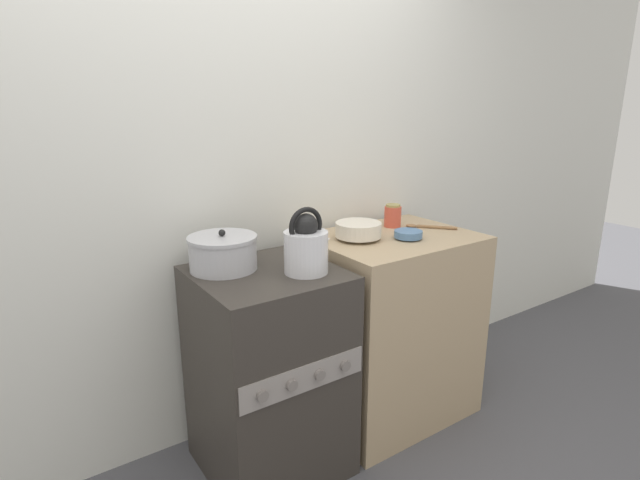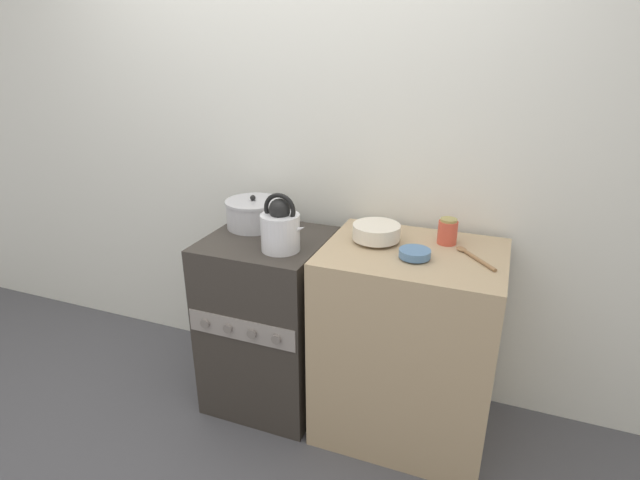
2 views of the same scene
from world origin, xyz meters
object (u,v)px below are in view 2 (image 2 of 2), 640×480
at_px(cooking_pot, 254,214).
at_px(small_ceramic_bowl, 415,254).
at_px(kettle, 281,228).
at_px(storage_jar, 448,231).
at_px(stove, 269,321).
at_px(enamel_bowl, 376,232).

distance_m(cooking_pot, small_ceramic_bowl, 0.88).
height_order(kettle, storage_jar, kettle).
xyz_separation_m(stove, kettle, (0.13, -0.10, 0.57)).
bearing_deg(small_ceramic_bowl, cooking_pot, 167.86).
height_order(stove, cooking_pot, cooking_pot).
xyz_separation_m(kettle, enamel_bowl, (0.40, 0.17, -0.02)).
bearing_deg(kettle, enamel_bowl, 22.65).
height_order(kettle, cooking_pot, kettle).
bearing_deg(enamel_bowl, cooking_pot, 174.91).
bearing_deg(enamel_bowl, small_ceramic_bowl, -32.09).
xyz_separation_m(cooking_pot, enamel_bowl, (0.66, -0.06, 0.01)).
distance_m(kettle, cooking_pot, 0.34).
bearing_deg(storage_jar, small_ceramic_bowl, -114.75).
xyz_separation_m(small_ceramic_bowl, storage_jar, (0.10, 0.22, 0.03)).
distance_m(stove, kettle, 0.59).
distance_m(enamel_bowl, storage_jar, 0.32).
distance_m(cooking_pot, enamel_bowl, 0.66).
height_order(stove, kettle, kettle).
relative_size(cooking_pot, small_ceramic_bowl, 2.12).
bearing_deg(storage_jar, enamel_bowl, -162.61).
bearing_deg(enamel_bowl, kettle, -157.35).
relative_size(kettle, storage_jar, 2.29).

